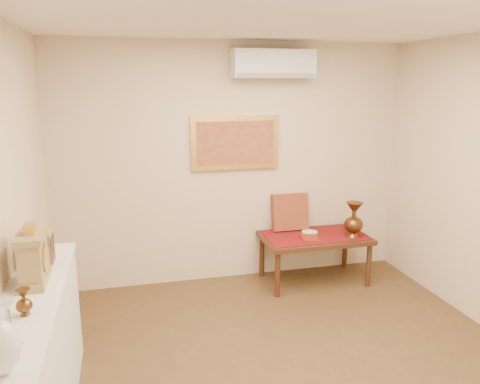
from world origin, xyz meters
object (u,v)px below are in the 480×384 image
object	(u,v)px
brass_urn_tall	(354,216)
display_ledge	(37,370)
mantel_clock	(33,258)
wooden_chest	(41,248)
low_table	(315,241)

from	to	relation	value
brass_urn_tall	display_ledge	bearing A→B (deg)	-150.57
brass_urn_tall	mantel_clock	bearing A→B (deg)	-154.02
display_ledge	wooden_chest	distance (m)	0.84
wooden_chest	low_table	size ratio (longest dim) A/B	0.20
display_ledge	wooden_chest	xyz separation A→B (m)	(-0.00, 0.57, 0.61)
display_ledge	mantel_clock	world-z (taller)	mantel_clock
display_ledge	brass_urn_tall	bearing A→B (deg)	29.43
brass_urn_tall	wooden_chest	size ratio (longest dim) A/B	1.97
display_ledge	wooden_chest	world-z (taller)	wooden_chest
wooden_chest	low_table	distance (m)	3.04
brass_urn_tall	mantel_clock	world-z (taller)	mantel_clock
wooden_chest	low_table	bearing A→B (deg)	26.08
mantel_clock	low_table	world-z (taller)	mantel_clock
display_ledge	low_table	size ratio (longest dim) A/B	1.68
wooden_chest	low_table	world-z (taller)	wooden_chest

